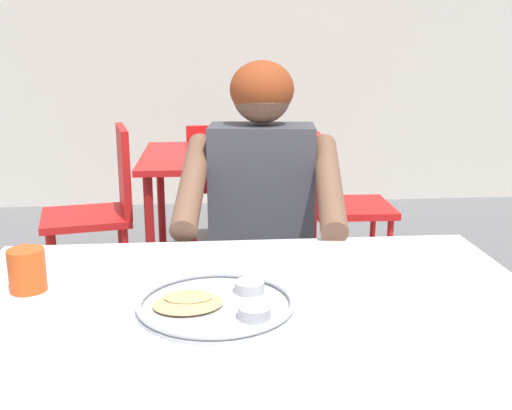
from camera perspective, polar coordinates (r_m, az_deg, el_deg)
table_foreground at (r=1.25m, az=-0.44°, el=-12.70°), size 1.24×0.90×0.75m
thali_tray at (r=1.22m, az=-3.76°, el=-9.20°), size 0.32×0.32×0.03m
drinking_cup at (r=1.38m, az=-20.85°, el=-5.65°), size 0.08×0.08×0.09m
chair_foreground at (r=2.21m, az=0.45°, el=-4.91°), size 0.47×0.48×0.90m
diner_foreground at (r=1.92m, az=0.48°, el=-1.22°), size 0.53×0.58×1.22m
table_background_red at (r=3.14m, az=-2.79°, el=3.31°), size 0.86×0.86×0.74m
chair_red_left at (r=3.18m, az=-14.31°, el=0.31°), size 0.51×0.50×0.88m
chair_red_right at (r=3.22m, az=7.65°, el=0.71°), size 0.43×0.44×0.84m
chair_red_far at (r=3.77m, az=-3.55°, el=2.68°), size 0.48×0.49×0.82m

